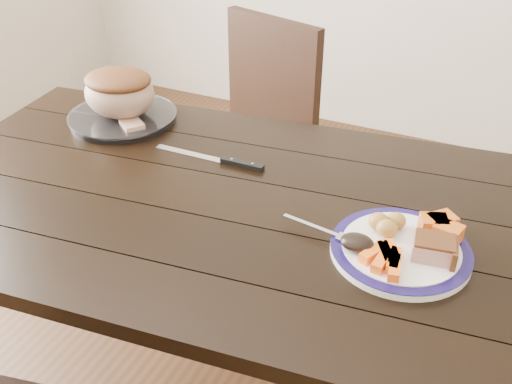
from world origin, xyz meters
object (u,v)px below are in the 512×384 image
at_px(dining_table, 230,229).
at_px(dinner_plate, 400,251).
at_px(pork_slice, 434,249).
at_px(serving_platter, 123,118).
at_px(carving_knife, 229,161).
at_px(roast_joint, 120,94).
at_px(fork, 325,231).
at_px(chair_far, 252,132).

xyz_separation_m(dining_table, dinner_plate, (0.42, -0.03, 0.10)).
xyz_separation_m(dining_table, pork_slice, (0.48, -0.04, 0.13)).
distance_m(serving_platter, carving_knife, 0.42).
relative_size(dinner_plate, carving_knife, 0.91).
distance_m(pork_slice, carving_knife, 0.59).
relative_size(pork_slice, roast_joint, 0.39).
height_order(fork, carving_knife, fork).
relative_size(chair_far, carving_knife, 2.90).
xyz_separation_m(serving_platter, roast_joint, (0.00, 0.00, 0.08)).
height_order(serving_platter, carving_knife, serving_platter).
distance_m(dining_table, roast_joint, 0.57).
distance_m(dinner_plate, pork_slice, 0.07).
distance_m(chair_far, roast_joint, 0.62).
xyz_separation_m(chair_far, carving_knife, (0.22, -0.59, 0.23)).
xyz_separation_m(dinner_plate, roast_joint, (-0.90, 0.27, 0.08)).
bearing_deg(roast_joint, dining_table, -26.03).
xyz_separation_m(pork_slice, fork, (-0.22, -0.01, -0.02)).
bearing_deg(serving_platter, pork_slice, -15.97).
distance_m(dinner_plate, carving_knife, 0.53).
height_order(dinner_plate, pork_slice, pork_slice).
bearing_deg(roast_joint, chair_far, 68.96).
bearing_deg(pork_slice, chair_far, 135.08).
distance_m(dinner_plate, roast_joint, 0.95).
bearing_deg(serving_platter, carving_knife, -12.73).
height_order(chair_far, roast_joint, chair_far).
xyz_separation_m(chair_far, serving_platter, (-0.19, -0.50, 0.23)).
bearing_deg(roast_joint, carving_knife, -12.73).
bearing_deg(pork_slice, fork, -176.52).
relative_size(chair_far, fork, 5.22).
bearing_deg(fork, dining_table, 177.03).
relative_size(roast_joint, carving_knife, 0.67).
bearing_deg(dinner_plate, pork_slice, -4.76).
bearing_deg(serving_platter, dining_table, -26.03).
bearing_deg(dining_table, pork_slice, -4.75).
xyz_separation_m(serving_platter, fork, (0.74, -0.29, 0.01)).
xyz_separation_m(roast_joint, carving_knife, (0.41, -0.09, -0.08)).
bearing_deg(carving_knife, chair_far, 109.24).
xyz_separation_m(dinner_plate, carving_knife, (-0.50, 0.18, -0.00)).
relative_size(fork, roast_joint, 0.84).
relative_size(dinner_plate, roast_joint, 1.36).
bearing_deg(dinner_plate, carving_knife, 160.11).
distance_m(pork_slice, roast_joint, 1.01).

